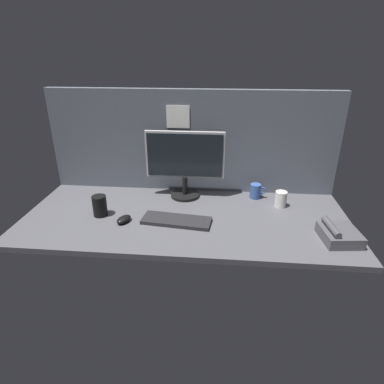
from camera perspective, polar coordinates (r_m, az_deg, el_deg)
The scene contains 9 objects.
ground_plane at distance 183.61cm, azimuth -1.11°, elevation -4.44°, with size 180.00×80.00×3.00cm, color #515156.
cubicle_wall_back at distance 205.73cm, azimuth -0.04°, elevation 8.86°, with size 180.00×5.50×63.92cm.
monitor at distance 196.81cm, azimuth -1.26°, elevation 5.51°, with size 47.69×18.00×41.43cm.
keyboard at distance 175.18cm, azimuth -2.76°, elevation -5.04°, with size 37.00×13.00×2.00cm, color #262628.
mouse at distance 178.55cm, azimuth -11.92°, elevation -4.73°, with size 5.60×9.60×3.40cm, color black.
mug_ceramic_blue at distance 204.81cm, azimuth 11.15°, elevation 0.16°, with size 9.89×6.58×9.14cm.
mug_black_travel at distance 186.89cm, azimuth -15.95°, elevation -2.36°, with size 7.82×7.82×11.75cm.
mug_ceramic_white at distance 197.12cm, azimuth 15.36°, elevation -1.22°, with size 6.78×6.78×9.50cm.
desk_phone at distance 174.12cm, azimuth 24.44°, elevation -6.80°, with size 18.97×20.74×8.80cm.
Camera 1 is at (18.25, -159.96, 86.76)cm, focal length 30.28 mm.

